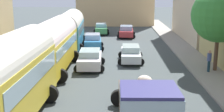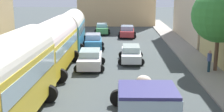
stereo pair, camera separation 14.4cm
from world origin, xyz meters
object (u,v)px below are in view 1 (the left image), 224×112
object	(u,v)px
parked_bus_1	(10,74)
car_0	(131,53)
car_1	(126,31)
cargo_truck_0	(146,105)
car_3	(93,42)
parked_bus_3	(70,28)
parked_bus_2	(52,44)
car_4	(101,29)
car_2	(90,59)
pedestrian_1	(209,60)

from	to	relation	value
parked_bus_1	car_0	xyz separation A→B (m)	(6.17, 12.26, -1.64)
parked_bus_1	car_1	bearing A→B (deg)	76.46
cargo_truck_0	car_1	bearing A→B (deg)	90.23
car_1	car_3	bearing A→B (deg)	-114.80
parked_bus_3	car_1	world-z (taller)	parked_bus_3
parked_bus_2	car_4	world-z (taller)	parked_bus_2
parked_bus_1	parked_bus_2	distance (m)	9.00
car_2	pedestrian_1	bearing A→B (deg)	-8.32
car_3	parked_bus_2	bearing A→B (deg)	-105.92
cargo_truck_0	car_4	distance (m)	29.29
car_0	car_4	bearing A→B (deg)	102.22
cargo_truck_0	pedestrian_1	world-z (taller)	cargo_truck_0
parked_bus_1	car_3	size ratio (longest dim) A/B	2.06
car_4	car_2	bearing A→B (deg)	-89.75
car_4	car_3	bearing A→B (deg)	-91.71
car_3	car_1	bearing A→B (deg)	65.20
parked_bus_3	pedestrian_1	bearing A→B (deg)	-38.43
car_1	pedestrian_1	xyz separation A→B (m)	(5.73, -17.00, 0.27)
pedestrian_1	parked_bus_3	bearing A→B (deg)	141.57
parked_bus_1	cargo_truck_0	size ratio (longest dim) A/B	1.15
parked_bus_3	car_3	size ratio (longest dim) A/B	2.16
parked_bus_1	car_4	world-z (taller)	parked_bus_1
parked_bus_2	car_0	xyz separation A→B (m)	(6.17, 3.26, -1.44)
parked_bus_1	car_1	size ratio (longest dim) A/B	1.97
car_2	pedestrian_1	distance (m)	9.17
parked_bus_2	car_1	size ratio (longest dim) A/B	2.35
car_1	car_3	world-z (taller)	car_3
car_1	parked_bus_3	bearing A→B (deg)	-129.12
car_1	parked_bus_1	bearing A→B (deg)	-103.54
car_0	car_2	xyz separation A→B (m)	(-3.35, -2.36, 0.04)
parked_bus_3	car_3	xyz separation A→B (m)	(2.42, -0.52, -1.33)
car_0	pedestrian_1	xyz separation A→B (m)	(5.72, -3.68, 0.30)
car_2	pedestrian_1	size ratio (longest dim) A/B	2.33
parked_bus_1	car_4	bearing A→B (deg)	84.44
pedestrian_1	car_3	bearing A→B (deg)	136.73
parked_bus_3	car_3	world-z (taller)	parked_bus_3
parked_bus_3	cargo_truck_0	distance (m)	20.01
parked_bus_2	car_4	size ratio (longest dim) A/B	2.53
cargo_truck_0	car_0	distance (m)	13.25
cargo_truck_0	parked_bus_3	bearing A→B (deg)	108.26
cargo_truck_0	car_0	world-z (taller)	cargo_truck_0
car_0	parked_bus_2	bearing A→B (deg)	-152.17
parked_bus_3	parked_bus_2	bearing A→B (deg)	-90.00
cargo_truck_0	car_2	size ratio (longest dim) A/B	1.71
parked_bus_2	parked_bus_1	bearing A→B (deg)	-90.00
parked_bus_2	car_2	xyz separation A→B (m)	(2.82, 0.90, -1.39)
car_4	parked_bus_3	bearing A→B (deg)	-105.18
cargo_truck_0	car_2	xyz separation A→B (m)	(-3.45, 10.88, -0.54)
car_3	pedestrian_1	world-z (taller)	pedestrian_1
parked_bus_2	cargo_truck_0	size ratio (longest dim) A/B	1.38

